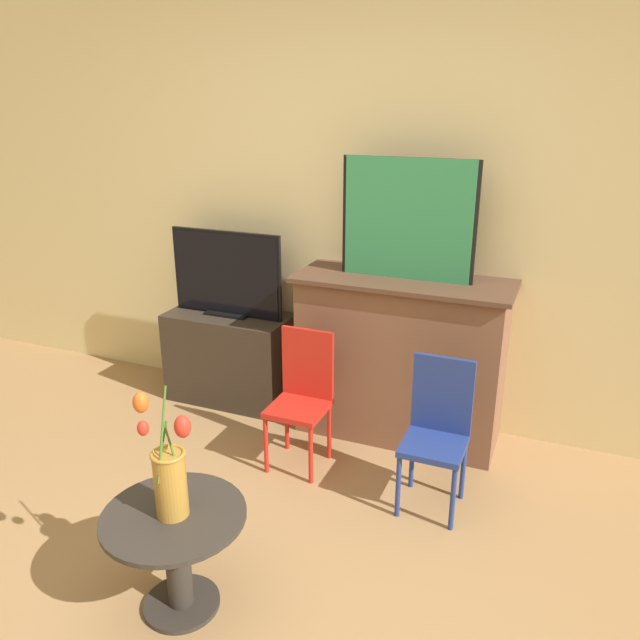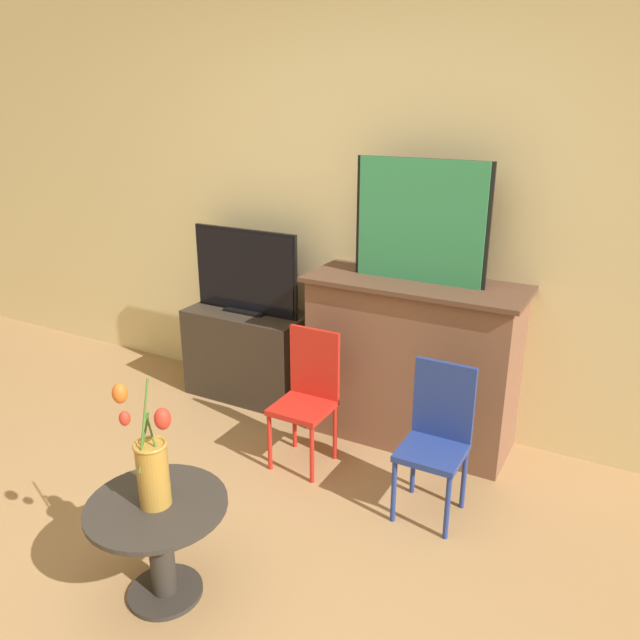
% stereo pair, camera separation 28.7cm
% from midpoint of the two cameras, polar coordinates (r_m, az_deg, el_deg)
% --- Properties ---
extents(wall_back, '(8.00, 0.06, 2.70)m').
position_cam_midpoint_polar(wall_back, '(3.65, 8.35, 11.13)').
color(wall_back, beige).
rests_on(wall_back, ground).
extents(fireplace_mantel, '(1.20, 0.48, 0.95)m').
position_cam_midpoint_polar(fireplace_mantel, '(3.57, 10.70, -3.64)').
color(fireplace_mantel, brown).
rests_on(fireplace_mantel, ground).
extents(painting, '(0.73, 0.03, 0.64)m').
position_cam_midpoint_polar(painting, '(3.35, 11.62, 8.79)').
color(painting, black).
rests_on(painting, fireplace_mantel).
extents(tv_stand, '(0.79, 0.38, 0.59)m').
position_cam_midpoint_polar(tv_stand, '(4.10, -4.59, -3.15)').
color(tv_stand, '#382D23').
rests_on(tv_stand, ground).
extents(tv_monitor, '(0.74, 0.12, 0.53)m').
position_cam_midpoint_polar(tv_monitor, '(3.92, -4.77, 4.32)').
color(tv_monitor, black).
rests_on(tv_monitor, tv_stand).
extents(chair_red, '(0.29, 0.29, 0.74)m').
position_cam_midpoint_polar(chair_red, '(3.33, 1.38, -6.58)').
color(chair_red, red).
rests_on(chair_red, ground).
extents(chair_blue, '(0.29, 0.29, 0.74)m').
position_cam_midpoint_polar(chair_blue, '(3.02, 13.37, -10.07)').
color(chair_blue, navy).
rests_on(chair_blue, ground).
extents(side_table, '(0.54, 0.54, 0.43)m').
position_cam_midpoint_polar(side_table, '(2.60, -11.26, -18.84)').
color(side_table, '#332D28').
rests_on(side_table, ground).
extents(vase_tulips, '(0.17, 0.20, 0.55)m').
position_cam_midpoint_polar(vase_tulips, '(2.40, -11.81, -12.93)').
color(vase_tulips, '#B78433').
rests_on(vase_tulips, side_table).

